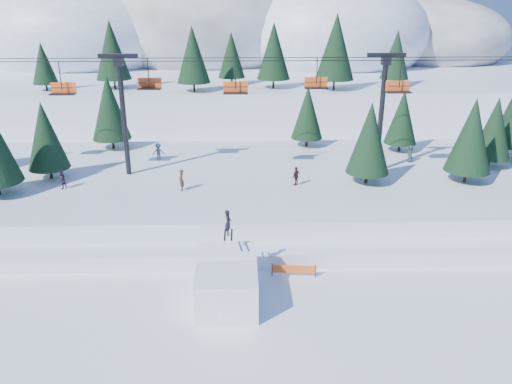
{
  "coord_description": "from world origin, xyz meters",
  "views": [
    {
      "loc": [
        0.85,
        -24.06,
        16.62
      ],
      "look_at": [
        1.83,
        6.0,
        5.2
      ],
      "focal_mm": 35.0,
      "sensor_mm": 36.0,
      "label": 1
    }
  ],
  "objects_px": {
    "chairlift": "(236,96)",
    "banner_near": "(294,269)",
    "jump_kicker": "(227,284)",
    "banner_far": "(395,255)"
  },
  "relations": [
    {
      "from": "banner_near",
      "to": "jump_kicker",
      "type": "bearing_deg",
      "value": -145.75
    },
    {
      "from": "jump_kicker",
      "to": "chairlift",
      "type": "distance_m",
      "value": 18.63
    },
    {
      "from": "banner_near",
      "to": "banner_far",
      "type": "distance_m",
      "value": 7.33
    },
    {
      "from": "banner_near",
      "to": "chairlift",
      "type": "bearing_deg",
      "value": 104.77
    },
    {
      "from": "jump_kicker",
      "to": "banner_far",
      "type": "relative_size",
      "value": 1.94
    },
    {
      "from": "chairlift",
      "to": "jump_kicker",
      "type": "bearing_deg",
      "value": -91.92
    },
    {
      "from": "chairlift",
      "to": "banner_near",
      "type": "distance_m",
      "value": 16.86
    },
    {
      "from": "banner_far",
      "to": "jump_kicker",
      "type": "bearing_deg",
      "value": -157.61
    },
    {
      "from": "jump_kicker",
      "to": "banner_near",
      "type": "relative_size",
      "value": 1.88
    },
    {
      "from": "chairlift",
      "to": "banner_near",
      "type": "xyz_separation_m",
      "value": [
        3.67,
        -13.92,
        -8.78
      ]
    }
  ]
}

